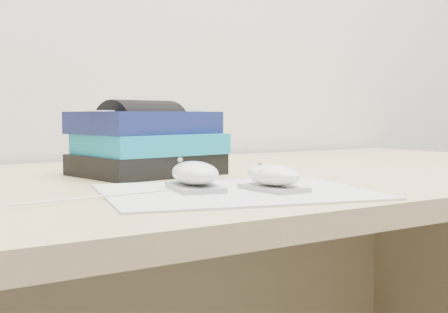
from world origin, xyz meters
TOP-DOWN VIEW (x-y plane):
  - desk at (0.00, 1.64)m, footprint 1.60×0.80m
  - mousepad at (-0.14, 1.36)m, footprint 0.39×0.34m
  - mouse_rear at (-0.18, 1.40)m, footprint 0.08×0.11m
  - mouse_front at (-0.10, 1.34)m, footprint 0.05×0.09m
  - usb_cable at (-0.32, 1.39)m, footprint 0.20×0.03m
  - book_stack at (-0.13, 1.64)m, footprint 0.24×0.20m
  - pouch at (-0.15, 1.61)m, footprint 0.15×0.13m

SIDE VIEW (x-z plane):
  - desk at x=0.00m, z-range 0.13..0.86m
  - mousepad at x=-0.14m, z-range 0.73..0.73m
  - usb_cable at x=-0.32m, z-range 0.73..0.74m
  - mouse_front at x=-0.10m, z-range 0.73..0.77m
  - mouse_rear at x=-0.18m, z-range 0.73..0.77m
  - book_stack at x=-0.13m, z-range 0.73..0.84m
  - pouch at x=-0.15m, z-range 0.73..0.85m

